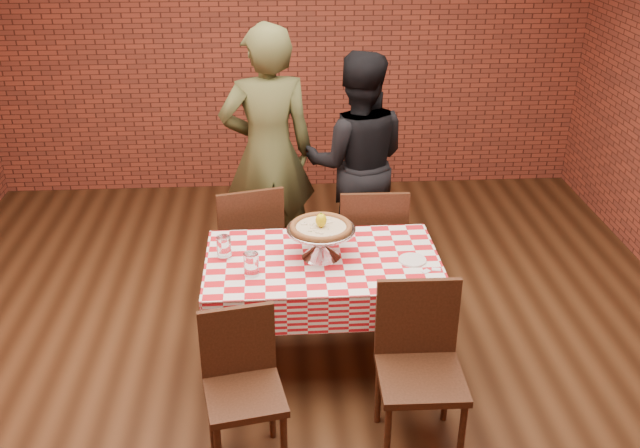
# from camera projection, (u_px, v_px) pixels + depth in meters

# --- Properties ---
(ground) EXTENTS (6.00, 6.00, 0.00)m
(ground) POSITION_uv_depth(u_px,v_px,m) (303.00, 376.00, 4.39)
(ground) COLOR black
(ground) RESTS_ON ground
(back_wall) EXTENTS (5.50, 0.00, 5.50)m
(back_wall) POSITION_uv_depth(u_px,v_px,m) (288.00, 37.00, 6.43)
(back_wall) COLOR brown
(back_wall) RESTS_ON ground
(table) EXTENTS (1.36, 0.82, 0.75)m
(table) POSITION_uv_depth(u_px,v_px,m) (323.00, 314.00, 4.33)
(table) COLOR #412214
(table) RESTS_ON ground
(tablecloth) EXTENTS (1.40, 0.86, 0.23)m
(tablecloth) POSITION_uv_depth(u_px,v_px,m) (323.00, 276.00, 4.21)
(tablecloth) COLOR red
(tablecloth) RESTS_ON table
(pizza_stand) EXTENTS (0.54, 0.54, 0.18)m
(pizza_stand) POSITION_uv_depth(u_px,v_px,m) (321.00, 243.00, 4.15)
(pizza_stand) COLOR silver
(pizza_stand) RESTS_ON tablecloth
(pizza) EXTENTS (0.48, 0.48, 0.03)m
(pizza) POSITION_uv_depth(u_px,v_px,m) (321.00, 228.00, 4.11)
(pizza) COLOR beige
(pizza) RESTS_ON pizza_stand
(lemon) EXTENTS (0.09, 0.09, 0.08)m
(lemon) POSITION_uv_depth(u_px,v_px,m) (321.00, 220.00, 4.09)
(lemon) COLOR yellow
(lemon) RESTS_ON pizza
(water_glass_left) EXTENTS (0.09, 0.09, 0.13)m
(water_glass_left) POSITION_uv_depth(u_px,v_px,m) (251.00, 264.00, 3.97)
(water_glass_left) COLOR white
(water_glass_left) RESTS_ON tablecloth
(water_glass_right) EXTENTS (0.09, 0.09, 0.13)m
(water_glass_right) POSITION_uv_depth(u_px,v_px,m) (224.00, 247.00, 4.15)
(water_glass_right) COLOR white
(water_glass_right) RESTS_ON tablecloth
(side_plate) EXTENTS (0.16, 0.16, 0.01)m
(side_plate) POSITION_uv_depth(u_px,v_px,m) (412.00, 260.00, 4.14)
(side_plate) COLOR white
(side_plate) RESTS_ON tablecloth
(sweetener_packet_a) EXTENTS (0.06, 0.06, 0.00)m
(sweetener_packet_a) POSITION_uv_depth(u_px,v_px,m) (426.00, 271.00, 4.03)
(sweetener_packet_a) COLOR white
(sweetener_packet_a) RESTS_ON tablecloth
(sweetener_packet_b) EXTENTS (0.06, 0.04, 0.00)m
(sweetener_packet_b) POSITION_uv_depth(u_px,v_px,m) (436.00, 269.00, 4.05)
(sweetener_packet_b) COLOR white
(sweetener_packet_b) RESTS_ON tablecloth
(condiment_caddy) EXTENTS (0.11, 0.10, 0.13)m
(condiment_caddy) POSITION_uv_depth(u_px,v_px,m) (335.00, 226.00, 4.40)
(condiment_caddy) COLOR silver
(condiment_caddy) RESTS_ON tablecloth
(chair_near_left) EXTENTS (0.45, 0.45, 0.86)m
(chair_near_left) POSITION_uv_depth(u_px,v_px,m) (245.00, 399.00, 3.55)
(chair_near_left) COLOR #412214
(chair_near_left) RESTS_ON ground
(chair_near_right) EXTENTS (0.45, 0.45, 0.92)m
(chair_near_right) POSITION_uv_depth(u_px,v_px,m) (421.00, 376.00, 3.66)
(chair_near_right) COLOR #412214
(chair_near_right) RESTS_ON ground
(chair_far_left) EXTENTS (0.54, 0.54, 0.93)m
(chair_far_left) POSITION_uv_depth(u_px,v_px,m) (246.00, 241.00, 5.00)
(chair_far_left) COLOR #412214
(chair_far_left) RESTS_ON ground
(chair_far_right) EXTENTS (0.46, 0.46, 0.93)m
(chair_far_right) POSITION_uv_depth(u_px,v_px,m) (370.00, 243.00, 4.97)
(chair_far_right) COLOR #412214
(chair_far_right) RESTS_ON ground
(diner_olive) EXTENTS (0.75, 0.55, 1.90)m
(diner_olive) POSITION_uv_depth(u_px,v_px,m) (268.00, 154.00, 5.18)
(diner_olive) COLOR #454726
(diner_olive) RESTS_ON ground
(diner_black) EXTENTS (0.87, 0.70, 1.68)m
(diner_black) POSITION_uv_depth(u_px,v_px,m) (357.00, 163.00, 5.32)
(diner_black) COLOR black
(diner_black) RESTS_ON ground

